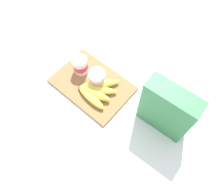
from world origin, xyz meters
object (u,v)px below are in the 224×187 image
(cereal_box, at_px, (167,110))
(yogurt_cup_back, at_px, (97,78))
(banana_bunch, at_px, (96,91))
(yogurt_cup_front, at_px, (80,65))
(cutting_board, at_px, (92,84))

(cereal_box, xyz_separation_m, yogurt_cup_back, (-0.33, -0.03, -0.07))
(yogurt_cup_back, xyz_separation_m, banana_bunch, (0.03, -0.04, -0.02))
(yogurt_cup_front, bearing_deg, cereal_box, 4.18)
(cutting_board, bearing_deg, banana_bunch, -25.51)
(cereal_box, height_order, banana_bunch, cereal_box)
(yogurt_cup_front, height_order, yogurt_cup_back, yogurt_cup_front)
(cereal_box, height_order, yogurt_cup_front, cereal_box)
(cereal_box, bearing_deg, yogurt_cup_back, -177.00)
(cereal_box, distance_m, yogurt_cup_back, 0.34)
(cereal_box, relative_size, yogurt_cup_back, 3.12)
(cutting_board, xyz_separation_m, cereal_box, (0.35, 0.05, 0.12))
(cereal_box, height_order, yogurt_cup_back, cereal_box)
(cereal_box, relative_size, banana_bunch, 1.43)
(cutting_board, distance_m, yogurt_cup_back, 0.06)
(cutting_board, relative_size, banana_bunch, 1.96)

